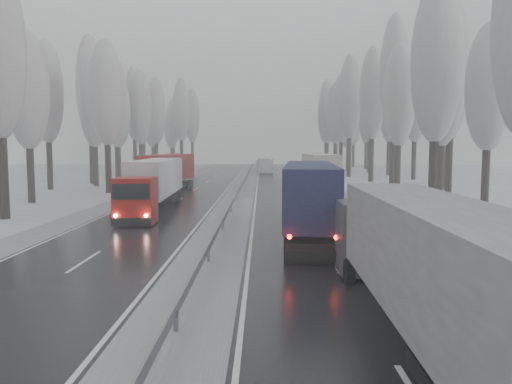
{
  "coord_description": "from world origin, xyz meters",
  "views": [
    {
      "loc": [
        2.24,
        -8.66,
        4.86
      ],
      "look_at": [
        1.92,
        20.58,
        2.2
      ],
      "focal_mm": 35.0,
      "sensor_mm": 36.0,
      "label": 1
    }
  ],
  "objects_px": {
    "box_truck_distant": "(264,166)",
    "truck_red_red": "(165,171)",
    "truck_cream_box": "(318,170)",
    "truck_red_white": "(154,182)",
    "truck_grey_tarp": "(422,259)",
    "truck_blue_box": "(309,194)"
  },
  "relations": [
    {
      "from": "truck_blue_box",
      "to": "truck_grey_tarp",
      "type": "bearing_deg",
      "value": -80.66
    },
    {
      "from": "truck_cream_box",
      "to": "box_truck_distant",
      "type": "xyz_separation_m",
      "value": [
        -5.42,
        39.01,
        -0.98
      ]
    },
    {
      "from": "box_truck_distant",
      "to": "truck_grey_tarp",
      "type": "bearing_deg",
      "value": -93.46
    },
    {
      "from": "truck_cream_box",
      "to": "truck_red_red",
      "type": "distance_m",
      "value": 15.92
    },
    {
      "from": "truck_blue_box",
      "to": "box_truck_distant",
      "type": "bearing_deg",
      "value": 96.19
    },
    {
      "from": "truck_cream_box",
      "to": "truck_red_white",
      "type": "relative_size",
      "value": 1.06
    },
    {
      "from": "truck_cream_box",
      "to": "truck_blue_box",
      "type": "bearing_deg",
      "value": -98.05
    },
    {
      "from": "truck_grey_tarp",
      "to": "truck_red_red",
      "type": "height_order",
      "value": "truck_red_red"
    },
    {
      "from": "truck_cream_box",
      "to": "truck_red_white",
      "type": "distance_m",
      "value": 20.81
    },
    {
      "from": "truck_cream_box",
      "to": "truck_red_red",
      "type": "height_order",
      "value": "truck_cream_box"
    },
    {
      "from": "truck_cream_box",
      "to": "truck_red_white",
      "type": "bearing_deg",
      "value": -132.73
    },
    {
      "from": "truck_grey_tarp",
      "to": "truck_blue_box",
      "type": "distance_m",
      "value": 15.17
    },
    {
      "from": "box_truck_distant",
      "to": "truck_red_red",
      "type": "distance_m",
      "value": 41.8
    },
    {
      "from": "box_truck_distant",
      "to": "truck_red_red",
      "type": "bearing_deg",
      "value": -110.35
    },
    {
      "from": "box_truck_distant",
      "to": "truck_red_white",
      "type": "bearing_deg",
      "value": -104.84
    },
    {
      "from": "truck_cream_box",
      "to": "box_truck_distant",
      "type": "height_order",
      "value": "truck_cream_box"
    },
    {
      "from": "truck_cream_box",
      "to": "truck_red_red",
      "type": "relative_size",
      "value": 1.01
    },
    {
      "from": "truck_grey_tarp",
      "to": "truck_red_red",
      "type": "relative_size",
      "value": 0.89
    },
    {
      "from": "truck_grey_tarp",
      "to": "truck_blue_box",
      "type": "xyz_separation_m",
      "value": [
        -1.32,
        15.12,
        0.19
      ]
    },
    {
      "from": "truck_cream_box",
      "to": "box_truck_distant",
      "type": "relative_size",
      "value": 2.1
    },
    {
      "from": "truck_grey_tarp",
      "to": "truck_blue_box",
      "type": "height_order",
      "value": "truck_blue_box"
    },
    {
      "from": "truck_blue_box",
      "to": "truck_red_red",
      "type": "height_order",
      "value": "truck_red_red"
    }
  ]
}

